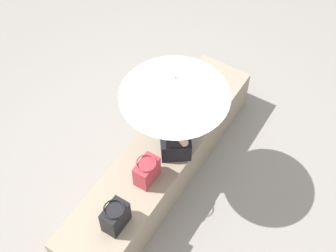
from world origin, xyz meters
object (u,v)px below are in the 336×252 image
object	(u,v)px
person_seated	(176,123)
handbag_black	(193,88)
shoulder_bag_spare	(115,217)
parasol	(175,86)
tote_bag_canvas	(147,171)

from	to	relation	value
person_seated	handbag_black	size ratio (longest dim) A/B	2.82
handbag_black	shoulder_bag_spare	distance (m)	1.61
parasol	tote_bag_canvas	bearing A→B (deg)	-6.83
parasol	handbag_black	distance (m)	1.05
tote_bag_canvas	shoulder_bag_spare	xyz separation A→B (m)	(0.52, 0.03, 0.01)
person_seated	parasol	world-z (taller)	parasol
tote_bag_canvas	handbag_black	bearing A→B (deg)	-172.27
parasol	handbag_black	bearing A→B (deg)	-164.32
tote_bag_canvas	shoulder_bag_spare	distance (m)	0.52
parasol	shoulder_bag_spare	world-z (taller)	parasol
handbag_black	shoulder_bag_spare	bearing A→B (deg)	6.34
handbag_black	tote_bag_canvas	bearing A→B (deg)	7.73
person_seated	shoulder_bag_spare	bearing A→B (deg)	-0.19
person_seated	tote_bag_canvas	xyz separation A→B (m)	(0.44, -0.03, -0.26)
person_seated	tote_bag_canvas	world-z (taller)	person_seated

